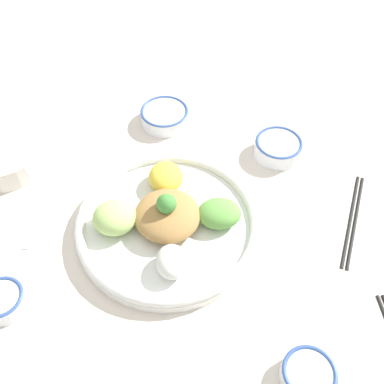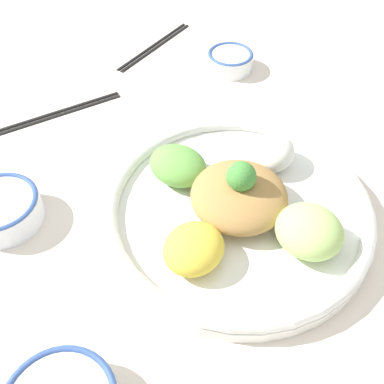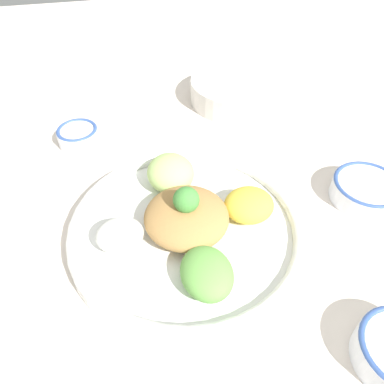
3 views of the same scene
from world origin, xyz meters
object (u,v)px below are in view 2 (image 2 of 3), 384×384
object	(u,v)px
sauce_bowl_red	(1,209)
chopsticks_pair_far	(53,114)
chopsticks_pair_near	(155,46)
rice_bowl_plain	(230,60)
salad_platter	(238,207)

from	to	relation	value
sauce_bowl_red	chopsticks_pair_far	distance (m)	0.23
chopsticks_pair_near	chopsticks_pair_far	bearing A→B (deg)	179.13
sauce_bowl_red	chopsticks_pair_near	xyz separation A→B (m)	(0.47, 0.16, -0.02)
sauce_bowl_red	rice_bowl_plain	bearing A→B (deg)	-1.43
rice_bowl_plain	salad_platter	bearing A→B (deg)	-141.54
salad_platter	chopsticks_pair_near	distance (m)	0.48
chopsticks_pair_near	chopsticks_pair_far	distance (m)	0.28
rice_bowl_plain	chopsticks_pair_near	xyz separation A→B (m)	(-0.03, 0.17, -0.02)
chopsticks_pair_far	rice_bowl_plain	bearing A→B (deg)	-4.75
rice_bowl_plain	chopsticks_pair_far	distance (m)	0.35
salad_platter	sauce_bowl_red	bearing A→B (deg)	130.32
chopsticks_pair_near	sauce_bowl_red	bearing A→B (deg)	-166.84
sauce_bowl_red	chopsticks_pair_near	distance (m)	0.50
rice_bowl_plain	chopsticks_pair_near	world-z (taller)	rice_bowl_plain
sauce_bowl_red	rice_bowl_plain	size ratio (longest dim) A/B	1.23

